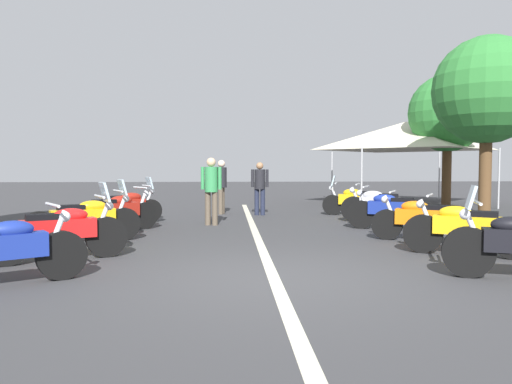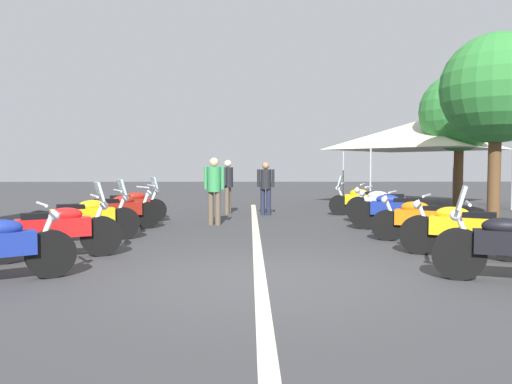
{
  "view_description": "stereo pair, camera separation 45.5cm",
  "coord_description": "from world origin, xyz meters",
  "px_view_note": "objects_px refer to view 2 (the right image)",
  "views": [
    {
      "loc": [
        -6.34,
        0.59,
        1.47
      ],
      "look_at": [
        4.22,
        0.0,
        0.92
      ],
      "focal_mm": 34.48,
      "sensor_mm": 36.0,
      "label": 1
    },
    {
      "loc": [
        -6.34,
        0.14,
        1.47
      ],
      "look_at": [
        4.22,
        0.0,
        0.92
      ],
      "focal_mm": 34.48,
      "sensor_mm": 36.0,
      "label": 2
    }
  ],
  "objects_px": {
    "motorcycle_right_row_3": "(395,210)",
    "bystander_0": "(228,182)",
    "motorcycle_right_row_2": "(423,220)",
    "roadside_tree_2": "(496,89)",
    "motorcycle_right_row_5": "(364,200)",
    "motorcycle_right_row_4": "(384,205)",
    "motorcycle_right_row_1": "(463,229)",
    "bystander_1": "(266,184)",
    "motorcycle_left_row_1": "(56,230)",
    "motorcycle_left_row_3": "(117,211)",
    "motorcycle_left_row_2": "(85,218)",
    "bystander_2": "(214,186)",
    "motorcycle_left_row_4": "(130,205)",
    "roadside_tree_0": "(460,113)",
    "event_tent": "(418,135)"
  },
  "relations": [
    {
      "from": "motorcycle_left_row_3",
      "to": "bystander_1",
      "type": "relative_size",
      "value": 1.13
    },
    {
      "from": "motorcycle_right_row_3",
      "to": "bystander_1",
      "type": "height_order",
      "value": "bystander_1"
    },
    {
      "from": "motorcycle_left_row_3",
      "to": "roadside_tree_0",
      "type": "relative_size",
      "value": 0.38
    },
    {
      "from": "motorcycle_right_row_3",
      "to": "motorcycle_right_row_5",
      "type": "relative_size",
      "value": 0.93
    },
    {
      "from": "motorcycle_right_row_2",
      "to": "roadside_tree_2",
      "type": "bearing_deg",
      "value": -103.82
    },
    {
      "from": "motorcycle_right_row_5",
      "to": "event_tent",
      "type": "relative_size",
      "value": 0.39
    },
    {
      "from": "motorcycle_right_row_5",
      "to": "roadside_tree_0",
      "type": "bearing_deg",
      "value": -131.25
    },
    {
      "from": "motorcycle_right_row_1",
      "to": "bystander_1",
      "type": "height_order",
      "value": "bystander_1"
    },
    {
      "from": "motorcycle_right_row_5",
      "to": "roadside_tree_2",
      "type": "xyz_separation_m",
      "value": [
        -1.7,
        -3.02,
        3.01
      ]
    },
    {
      "from": "roadside_tree_2",
      "to": "motorcycle_left_row_2",
      "type": "bearing_deg",
      "value": 108.77
    },
    {
      "from": "motorcycle_right_row_1",
      "to": "roadside_tree_2",
      "type": "bearing_deg",
      "value": -91.37
    },
    {
      "from": "motorcycle_right_row_2",
      "to": "motorcycle_left_row_2",
      "type": "bearing_deg",
      "value": 26.07
    },
    {
      "from": "motorcycle_left_row_4",
      "to": "motorcycle_right_row_5",
      "type": "bearing_deg",
      "value": -12.73
    },
    {
      "from": "bystander_1",
      "to": "bystander_2",
      "type": "relative_size",
      "value": 0.94
    },
    {
      "from": "motorcycle_left_row_4",
      "to": "roadside_tree_2",
      "type": "distance_m",
      "value": 9.97
    },
    {
      "from": "motorcycle_right_row_1",
      "to": "motorcycle_right_row_3",
      "type": "distance_m",
      "value": 3.29
    },
    {
      "from": "motorcycle_left_row_4",
      "to": "roadside_tree_0",
      "type": "height_order",
      "value": "roadside_tree_0"
    },
    {
      "from": "bystander_1",
      "to": "motorcycle_right_row_3",
      "type": "bearing_deg",
      "value": 49.98
    },
    {
      "from": "motorcycle_right_row_2",
      "to": "event_tent",
      "type": "relative_size",
      "value": 0.35
    },
    {
      "from": "motorcycle_right_row_3",
      "to": "bystander_0",
      "type": "distance_m",
      "value": 5.67
    },
    {
      "from": "motorcycle_left_row_4",
      "to": "bystander_2",
      "type": "height_order",
      "value": "bystander_2"
    },
    {
      "from": "motorcycle_right_row_1",
      "to": "bystander_1",
      "type": "xyz_separation_m",
      "value": [
        6.9,
        2.94,
        0.46
      ]
    },
    {
      "from": "motorcycle_right_row_2",
      "to": "motorcycle_right_row_4",
      "type": "xyz_separation_m",
      "value": [
        3.32,
        -0.16,
        0.02
      ]
    },
    {
      "from": "motorcycle_left_row_3",
      "to": "bystander_0",
      "type": "distance_m",
      "value": 4.62
    },
    {
      "from": "motorcycle_left_row_4",
      "to": "roadside_tree_2",
      "type": "bearing_deg",
      "value": -27.52
    },
    {
      "from": "bystander_1",
      "to": "bystander_2",
      "type": "distance_m",
      "value": 2.81
    },
    {
      "from": "bystander_2",
      "to": "event_tent",
      "type": "relative_size",
      "value": 0.32
    },
    {
      "from": "motorcycle_right_row_5",
      "to": "bystander_1",
      "type": "relative_size",
      "value": 1.31
    },
    {
      "from": "motorcycle_left_row_4",
      "to": "motorcycle_left_row_2",
      "type": "bearing_deg",
      "value": -119.66
    },
    {
      "from": "roadside_tree_2",
      "to": "motorcycle_right_row_3",
      "type": "bearing_deg",
      "value": 118.59
    },
    {
      "from": "motorcycle_left_row_3",
      "to": "bystander_1",
      "type": "height_order",
      "value": "bystander_1"
    },
    {
      "from": "motorcycle_right_row_5",
      "to": "bystander_2",
      "type": "bearing_deg",
      "value": 44.08
    },
    {
      "from": "motorcycle_left_row_3",
      "to": "bystander_1",
      "type": "bearing_deg",
      "value": 8.07
    },
    {
      "from": "bystander_0",
      "to": "motorcycle_right_row_3",
      "type": "bearing_deg",
      "value": -28.11
    },
    {
      "from": "motorcycle_left_row_1",
      "to": "bystander_0",
      "type": "height_order",
      "value": "bystander_0"
    },
    {
      "from": "roadside_tree_0",
      "to": "motorcycle_right_row_1",
      "type": "bearing_deg",
      "value": 157.36
    },
    {
      "from": "roadside_tree_2",
      "to": "event_tent",
      "type": "bearing_deg",
      "value": -0.28
    },
    {
      "from": "motorcycle_left_row_1",
      "to": "bystander_1",
      "type": "relative_size",
      "value": 1.22
    },
    {
      "from": "motorcycle_left_row_1",
      "to": "bystander_2",
      "type": "bearing_deg",
      "value": 37.35
    },
    {
      "from": "motorcycle_left_row_4",
      "to": "event_tent",
      "type": "distance_m",
      "value": 11.49
    },
    {
      "from": "motorcycle_left_row_2",
      "to": "motorcycle_right_row_1",
      "type": "relative_size",
      "value": 1.1
    },
    {
      "from": "motorcycle_left_row_2",
      "to": "bystander_0",
      "type": "height_order",
      "value": "bystander_0"
    },
    {
      "from": "motorcycle_left_row_2",
      "to": "motorcycle_right_row_2",
      "type": "height_order",
      "value": "motorcycle_left_row_2"
    },
    {
      "from": "bystander_2",
      "to": "roadside_tree_2",
      "type": "xyz_separation_m",
      "value": [
        0.54,
        -7.29,
        2.48
      ]
    },
    {
      "from": "motorcycle_right_row_3",
      "to": "motorcycle_left_row_1",
      "type": "bearing_deg",
      "value": 54.53
    },
    {
      "from": "bystander_0",
      "to": "roadside_tree_2",
      "type": "bearing_deg",
      "value": -0.95
    },
    {
      "from": "motorcycle_left_row_2",
      "to": "motorcycle_left_row_4",
      "type": "distance_m",
      "value": 3.23
    },
    {
      "from": "motorcycle_right_row_5",
      "to": "motorcycle_right_row_4",
      "type": "bearing_deg",
      "value": 109.51
    },
    {
      "from": "motorcycle_left_row_4",
      "to": "motorcycle_right_row_3",
      "type": "height_order",
      "value": "motorcycle_left_row_4"
    },
    {
      "from": "bystander_1",
      "to": "roadside_tree_2",
      "type": "xyz_separation_m",
      "value": [
        -1.91,
        -5.92,
        2.54
      ]
    }
  ]
}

